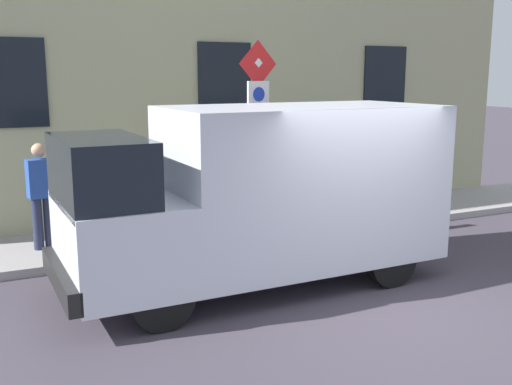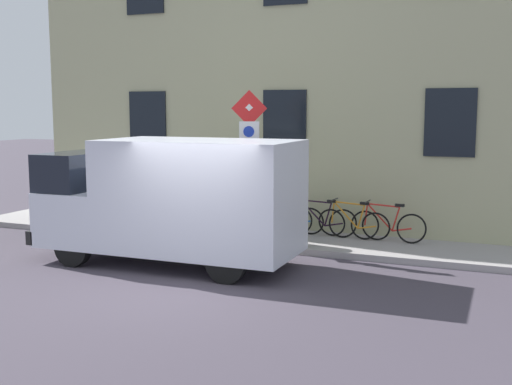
{
  "view_description": "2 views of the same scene",
  "coord_description": "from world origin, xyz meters",
  "px_view_note": "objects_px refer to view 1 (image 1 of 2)",
  "views": [
    {
      "loc": [
        -6.1,
        4.63,
        2.92
      ],
      "look_at": [
        2.21,
        0.62,
        1.11
      ],
      "focal_mm": 42.2,
      "sensor_mm": 36.0,
      "label": 1
    },
    {
      "loc": [
        -9.69,
        -5.32,
        3.13
      ],
      "look_at": [
        2.29,
        -0.33,
        1.38
      ],
      "focal_mm": 44.72,
      "sensor_mm": 36.0,
      "label": 2
    }
  ],
  "objects_px": {
    "bicycle_black": "(286,196)",
    "litter_bin": "(302,204)",
    "sign_post_stacked": "(258,116)",
    "delivery_van": "(263,192)",
    "bicycle_orange": "(319,193)",
    "bicycle_red": "(350,190)",
    "bicycle_blue": "(251,199)",
    "pedestrian": "(41,192)"
  },
  "relations": [
    {
      "from": "bicycle_red",
      "to": "bicycle_orange",
      "type": "bearing_deg",
      "value": 1.66
    },
    {
      "from": "delivery_van",
      "to": "bicycle_blue",
      "type": "xyz_separation_m",
      "value": [
        3.18,
        -1.31,
        -0.82
      ]
    },
    {
      "from": "litter_bin",
      "to": "bicycle_blue",
      "type": "bearing_deg",
      "value": 23.94
    },
    {
      "from": "litter_bin",
      "to": "pedestrian",
      "type": "bearing_deg",
      "value": 81.63
    },
    {
      "from": "bicycle_orange",
      "to": "litter_bin",
      "type": "xyz_separation_m",
      "value": [
        -1.13,
        1.06,
        0.08
      ]
    },
    {
      "from": "bicycle_red",
      "to": "bicycle_black",
      "type": "xyz_separation_m",
      "value": [
        -0.0,
        1.56,
        0.0
      ]
    },
    {
      "from": "sign_post_stacked",
      "to": "litter_bin",
      "type": "relative_size",
      "value": 3.59
    },
    {
      "from": "bicycle_black",
      "to": "bicycle_blue",
      "type": "bearing_deg",
      "value": -3.36
    },
    {
      "from": "sign_post_stacked",
      "to": "bicycle_blue",
      "type": "xyz_separation_m",
      "value": [
        1.27,
        -0.47,
        -1.73
      ]
    },
    {
      "from": "sign_post_stacked",
      "to": "bicycle_blue",
      "type": "bearing_deg",
      "value": -20.26
    },
    {
      "from": "delivery_van",
      "to": "litter_bin",
      "type": "relative_size",
      "value": 5.95
    },
    {
      "from": "sign_post_stacked",
      "to": "bicycle_black",
      "type": "xyz_separation_m",
      "value": [
        1.27,
        -1.25,
        -1.73
      ]
    },
    {
      "from": "delivery_van",
      "to": "pedestrian",
      "type": "xyz_separation_m",
      "value": [
        2.7,
        2.63,
        -0.26
      ]
    },
    {
      "from": "bicycle_red",
      "to": "litter_bin",
      "type": "bearing_deg",
      "value": 33.11
    },
    {
      "from": "sign_post_stacked",
      "to": "delivery_van",
      "type": "bearing_deg",
      "value": 156.08
    },
    {
      "from": "bicycle_red",
      "to": "bicycle_blue",
      "type": "distance_m",
      "value": 2.35
    },
    {
      "from": "bicycle_black",
      "to": "pedestrian",
      "type": "height_order",
      "value": "pedestrian"
    },
    {
      "from": "delivery_van",
      "to": "bicycle_red",
      "type": "relative_size",
      "value": 3.13
    },
    {
      "from": "bicycle_blue",
      "to": "pedestrian",
      "type": "distance_m",
      "value": 4.01
    },
    {
      "from": "sign_post_stacked",
      "to": "delivery_van",
      "type": "xyz_separation_m",
      "value": [
        -1.9,
        0.84,
        -0.9
      ]
    },
    {
      "from": "bicycle_orange",
      "to": "litter_bin",
      "type": "relative_size",
      "value": 1.91
    },
    {
      "from": "sign_post_stacked",
      "to": "litter_bin",
      "type": "bearing_deg",
      "value": -81.49
    },
    {
      "from": "bicycle_red",
      "to": "pedestrian",
      "type": "bearing_deg",
      "value": 6.01
    },
    {
      "from": "pedestrian",
      "to": "litter_bin",
      "type": "xyz_separation_m",
      "value": [
        -0.65,
        -4.44,
        -0.48
      ]
    },
    {
      "from": "sign_post_stacked",
      "to": "bicycle_orange",
      "type": "relative_size",
      "value": 1.88
    },
    {
      "from": "bicycle_red",
      "to": "delivery_van",
      "type": "bearing_deg",
      "value": 42.64
    },
    {
      "from": "bicycle_black",
      "to": "litter_bin",
      "type": "distance_m",
      "value": 1.16
    },
    {
      "from": "sign_post_stacked",
      "to": "bicycle_orange",
      "type": "height_order",
      "value": "sign_post_stacked"
    },
    {
      "from": "delivery_van",
      "to": "bicycle_orange",
      "type": "bearing_deg",
      "value": -132.99
    },
    {
      "from": "bicycle_orange",
      "to": "bicycle_black",
      "type": "relative_size",
      "value": 1.0
    },
    {
      "from": "sign_post_stacked",
      "to": "bicycle_orange",
      "type": "distance_m",
      "value": 2.96
    },
    {
      "from": "bicycle_red",
      "to": "bicycle_black",
      "type": "bearing_deg",
      "value": 1.71
    },
    {
      "from": "bicycle_blue",
      "to": "pedestrian",
      "type": "bearing_deg",
      "value": 4.13
    },
    {
      "from": "bicycle_red",
      "to": "litter_bin",
      "type": "relative_size",
      "value": 1.9
    },
    {
      "from": "delivery_van",
      "to": "litter_bin",
      "type": "xyz_separation_m",
      "value": [
        2.05,
        -1.81,
        -0.74
      ]
    },
    {
      "from": "bicycle_red",
      "to": "bicycle_blue",
      "type": "bearing_deg",
      "value": 1.7
    },
    {
      "from": "litter_bin",
      "to": "bicycle_orange",
      "type": "bearing_deg",
      "value": -43.32
    },
    {
      "from": "delivery_van",
      "to": "bicycle_blue",
      "type": "relative_size",
      "value": 3.13
    },
    {
      "from": "litter_bin",
      "to": "bicycle_black",
      "type": "bearing_deg",
      "value": -14.03
    },
    {
      "from": "sign_post_stacked",
      "to": "bicycle_red",
      "type": "distance_m",
      "value": 3.54
    },
    {
      "from": "pedestrian",
      "to": "delivery_van",
      "type": "bearing_deg",
      "value": -143.8
    },
    {
      "from": "bicycle_orange",
      "to": "bicycle_blue",
      "type": "xyz_separation_m",
      "value": [
        -0.0,
        1.56,
        0.0
      ]
    }
  ]
}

